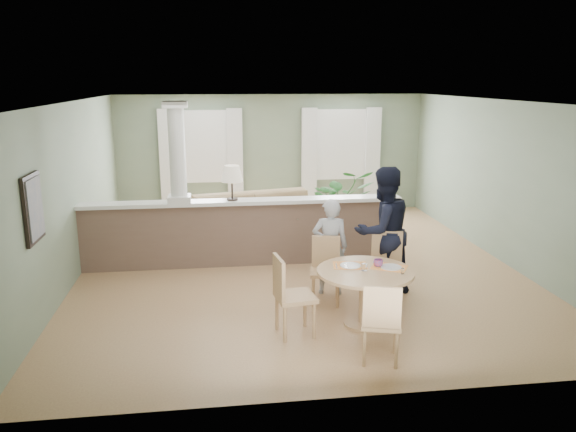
{
  "coord_description": "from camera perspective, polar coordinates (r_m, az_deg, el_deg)",
  "views": [
    {
      "loc": [
        -1.33,
        -8.8,
        3.04
      ],
      "look_at": [
        -0.29,
        -1.0,
        1.11
      ],
      "focal_mm": 35.0,
      "sensor_mm": 36.0,
      "label": 1
    }
  ],
  "objects": [
    {
      "name": "man_person",
      "position": [
        8.11,
        9.59,
        -1.52
      ],
      "size": [
        1.08,
        0.96,
        1.86
      ],
      "primitive_type": "imported",
      "rotation": [
        0.0,
        0.0,
        3.48
      ],
      "color": "black",
      "rests_on": "ground"
    },
    {
      "name": "chair_side",
      "position": [
        6.78,
        0.1,
        -7.76
      ],
      "size": [
        0.51,
        0.51,
        1.0
      ],
      "rotation": [
        0.0,
        0.0,
        1.72
      ],
      "color": "tan",
      "rests_on": "ground"
    },
    {
      "name": "dining_table",
      "position": [
        7.11,
        7.87,
        -6.6
      ],
      "size": [
        1.21,
        1.21,
        0.83
      ],
      "rotation": [
        0.0,
        0.0,
        -0.16
      ],
      "color": "tan",
      "rests_on": "ground"
    },
    {
      "name": "houseplant",
      "position": [
        11.08,
        5.45,
        1.4
      ],
      "size": [
        1.28,
        1.13,
        1.35
      ],
      "primitive_type": "imported",
      "rotation": [
        0.0,
        0.0,
        0.07
      ],
      "color": "#2C6E2C",
      "rests_on": "ground"
    },
    {
      "name": "room_shell",
      "position": [
        9.6,
        0.27,
        6.43
      ],
      "size": [
        7.02,
        8.02,
        2.71
      ],
      "color": "gray",
      "rests_on": "ground"
    },
    {
      "name": "sofa",
      "position": [
        10.8,
        -3.13,
        -0.17
      ],
      "size": [
        3.19,
        1.81,
        0.88
      ],
      "primitive_type": "imported",
      "rotation": [
        0.0,
        0.0,
        0.22
      ],
      "color": "olive",
      "rests_on": "ground"
    },
    {
      "name": "chair_far_boy",
      "position": [
        7.84,
        3.84,
        -5.13
      ],
      "size": [
        0.48,
        0.48,
        0.91
      ],
      "rotation": [
        0.0,
        0.0,
        -0.19
      ],
      "color": "tan",
      "rests_on": "ground"
    },
    {
      "name": "child_person",
      "position": [
        8.05,
        4.3,
        -3.13
      ],
      "size": [
        0.56,
        0.42,
        1.41
      ],
      "primitive_type": "imported",
      "rotation": [
        0.0,
        0.0,
        2.98
      ],
      "color": "#A0A1A6",
      "rests_on": "ground"
    },
    {
      "name": "chair_near",
      "position": [
        6.23,
        9.46,
        -10.35
      ],
      "size": [
        0.52,
        0.52,
        0.93
      ],
      "rotation": [
        0.0,
        0.0,
        2.86
      ],
      "color": "tan",
      "rests_on": "ground"
    },
    {
      "name": "pony_wall",
      "position": [
        9.3,
        -5.22,
        -0.8
      ],
      "size": [
        5.32,
        0.38,
        2.7
      ],
      "color": "brown",
      "rests_on": "ground"
    },
    {
      "name": "ground",
      "position": [
        9.41,
        0.96,
        -5.08
      ],
      "size": [
        8.0,
        8.0,
        0.0
      ],
      "primitive_type": "plane",
      "color": "tan",
      "rests_on": "ground"
    },
    {
      "name": "chair_far_man",
      "position": [
        7.9,
        9.97,
        -4.85
      ],
      "size": [
        0.55,
        0.55,
        0.99
      ],
      "rotation": [
        0.0,
        0.0,
        -0.28
      ],
      "color": "tan",
      "rests_on": "ground"
    }
  ]
}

